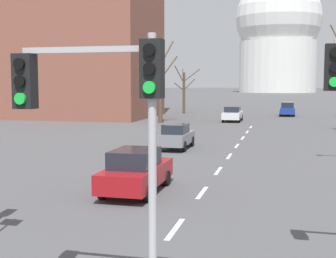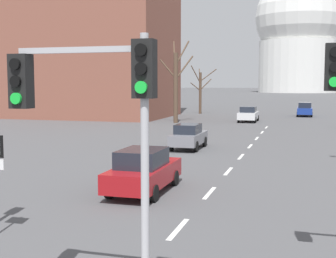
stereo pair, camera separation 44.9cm
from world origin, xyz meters
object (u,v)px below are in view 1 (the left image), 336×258
traffic_signal_centre_tall (105,104)px  sedan_near_right (233,114)px  sedan_mid_centre (176,136)px  sedan_far_left (136,171)px  sedan_near_left (287,109)px

traffic_signal_centre_tall → sedan_near_right: 42.68m
traffic_signal_centre_tall → sedan_mid_centre: traffic_signal_centre_tall is taller
sedan_mid_centre → sedan_far_left: 11.79m
sedan_near_left → sedan_near_right: 11.75m
sedan_near_left → sedan_near_right: size_ratio=1.00×
sedan_near_left → sedan_near_right: (-5.73, -10.27, -0.04)m
sedan_near_right → traffic_signal_centre_tall: bearing=-86.9°
traffic_signal_centre_tall → sedan_far_left: 9.79m
traffic_signal_centre_tall → sedan_far_left: size_ratio=1.12×
sedan_far_left → sedan_mid_centre: bearing=95.5°
traffic_signal_centre_tall → sedan_far_left: traffic_signal_centre_tall is taller
traffic_signal_centre_tall → sedan_near_right: (-2.30, 42.52, -2.90)m
traffic_signal_centre_tall → sedan_mid_centre: bearing=99.6°
sedan_mid_centre → sedan_far_left: bearing=-84.5°
traffic_signal_centre_tall → sedan_mid_centre: 21.28m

